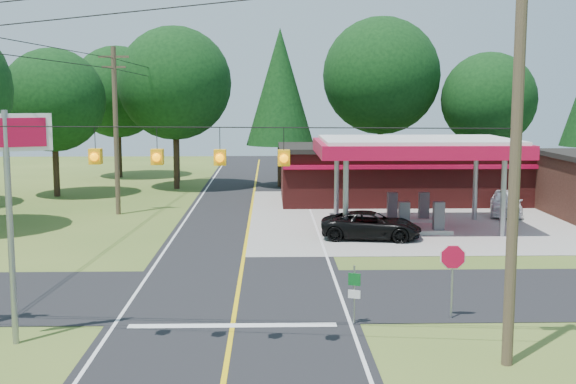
{
  "coord_description": "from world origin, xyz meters",
  "views": [
    {
      "loc": [
        1.18,
        -25.34,
        7.14
      ],
      "look_at": [
        2.0,
        7.0,
        2.8
      ],
      "focal_mm": 45.0,
      "sensor_mm": 36.0,
      "label": 1
    }
  ],
  "objects_px": {
    "gas_canopy": "(416,150)",
    "suv_car": "(371,226)",
    "big_stop_sign": "(7,172)",
    "octagonal_stop_sign": "(453,263)",
    "sedan_car": "(506,203)"
  },
  "relations": [
    {
      "from": "suv_car",
      "to": "big_stop_sign",
      "type": "relative_size",
      "value": 0.74
    },
    {
      "from": "gas_canopy",
      "to": "big_stop_sign",
      "type": "relative_size",
      "value": 1.57
    },
    {
      "from": "suv_car",
      "to": "octagonal_stop_sign",
      "type": "bearing_deg",
      "value": -167.98
    },
    {
      "from": "gas_canopy",
      "to": "sedan_car",
      "type": "xyz_separation_m",
      "value": [
        6.33,
        4.0,
        -3.5
      ]
    },
    {
      "from": "octagonal_stop_sign",
      "to": "gas_canopy",
      "type": "bearing_deg",
      "value": 82.88
    },
    {
      "from": "big_stop_sign",
      "to": "suv_car",
      "type": "bearing_deg",
      "value": 50.36
    },
    {
      "from": "gas_canopy",
      "to": "big_stop_sign",
      "type": "bearing_deg",
      "value": -130.17
    },
    {
      "from": "gas_canopy",
      "to": "suv_car",
      "type": "xyz_separation_m",
      "value": [
        -2.77,
        -3.0,
        -3.57
      ]
    },
    {
      "from": "gas_canopy",
      "to": "suv_car",
      "type": "relative_size",
      "value": 2.13
    },
    {
      "from": "suv_car",
      "to": "sedan_car",
      "type": "height_order",
      "value": "sedan_car"
    },
    {
      "from": "big_stop_sign",
      "to": "octagonal_stop_sign",
      "type": "height_order",
      "value": "big_stop_sign"
    },
    {
      "from": "suv_car",
      "to": "octagonal_stop_sign",
      "type": "height_order",
      "value": "octagonal_stop_sign"
    },
    {
      "from": "suv_car",
      "to": "octagonal_stop_sign",
      "type": "xyz_separation_m",
      "value": [
        0.77,
        -13.01,
        1.15
      ]
    },
    {
      "from": "sedan_car",
      "to": "big_stop_sign",
      "type": "bearing_deg",
      "value": -117.72
    },
    {
      "from": "suv_car",
      "to": "big_stop_sign",
      "type": "height_order",
      "value": "big_stop_sign"
    }
  ]
}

